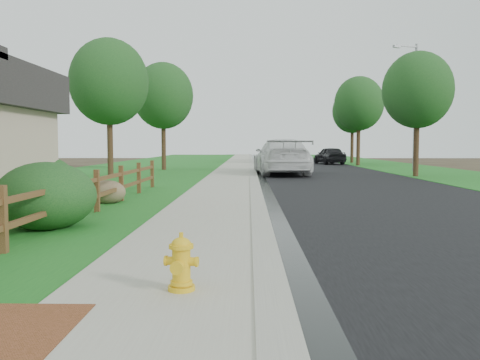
{
  "coord_description": "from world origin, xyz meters",
  "views": [
    {
      "loc": [
        0.14,
        -4.78,
        1.71
      ],
      "look_at": [
        -0.03,
        5.21,
        1.01
      ],
      "focal_mm": 38.0,
      "sensor_mm": 36.0,
      "label": 1
    }
  ],
  "objects_px": {
    "ranch_fence": "(81,194)",
    "white_suv": "(281,157)",
    "streetlight": "(413,100)",
    "fire_hydrant": "(181,264)",
    "dark_car_mid": "(330,155)"
  },
  "relations": [
    {
      "from": "fire_hydrant",
      "to": "white_suv",
      "type": "height_order",
      "value": "white_suv"
    },
    {
      "from": "fire_hydrant",
      "to": "ranch_fence",
      "type": "bearing_deg",
      "value": 117.83
    },
    {
      "from": "dark_car_mid",
      "to": "ranch_fence",
      "type": "bearing_deg",
      "value": 61.93
    },
    {
      "from": "fire_hydrant",
      "to": "dark_car_mid",
      "type": "height_order",
      "value": "dark_car_mid"
    },
    {
      "from": "ranch_fence",
      "to": "fire_hydrant",
      "type": "xyz_separation_m",
      "value": [
        3.0,
        -5.67,
        -0.22
      ]
    },
    {
      "from": "ranch_fence",
      "to": "dark_car_mid",
      "type": "xyz_separation_m",
      "value": [
        10.8,
        33.08,
        0.15
      ]
    },
    {
      "from": "white_suv",
      "to": "ranch_fence",
      "type": "bearing_deg",
      "value": 68.55
    },
    {
      "from": "fire_hydrant",
      "to": "white_suv",
      "type": "xyz_separation_m",
      "value": [
        2.6,
        23.22,
        0.61
      ]
    },
    {
      "from": "ranch_fence",
      "to": "streetlight",
      "type": "relative_size",
      "value": 2.14
    },
    {
      "from": "ranch_fence",
      "to": "white_suv",
      "type": "height_order",
      "value": "white_suv"
    },
    {
      "from": "dark_car_mid",
      "to": "white_suv",
      "type": "bearing_deg",
      "value": 61.49
    },
    {
      "from": "white_suv",
      "to": "dark_car_mid",
      "type": "height_order",
      "value": "white_suv"
    },
    {
      "from": "fire_hydrant",
      "to": "white_suv",
      "type": "bearing_deg",
      "value": 83.6
    },
    {
      "from": "white_suv",
      "to": "fire_hydrant",
      "type": "bearing_deg",
      "value": 79.85
    },
    {
      "from": "white_suv",
      "to": "streetlight",
      "type": "distance_m",
      "value": 9.62
    }
  ]
}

